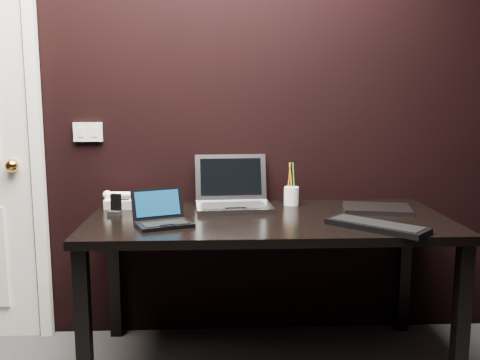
{
  "coord_description": "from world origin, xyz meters",
  "views": [
    {
      "loc": [
        0.05,
        -1.07,
        1.31
      ],
      "look_at": [
        0.16,
        1.35,
        0.93
      ],
      "focal_mm": 40.0,
      "sensor_mm": 36.0,
      "label": 1
    }
  ],
  "objects_px": {
    "mobile_phone": "(116,207)",
    "pen_cup": "(291,195)",
    "ext_keyboard": "(377,226)",
    "desk": "(268,233)",
    "silver_laptop": "(233,198)",
    "netbook": "(162,218)",
    "closed_laptop": "(377,209)",
    "desk_phone": "(122,200)"
  },
  "relations": [
    {
      "from": "closed_laptop",
      "to": "mobile_phone",
      "type": "xyz_separation_m",
      "value": [
        -1.29,
        -0.03,
        0.03
      ]
    },
    {
      "from": "desk",
      "to": "silver_laptop",
      "type": "relative_size",
      "value": 4.28
    },
    {
      "from": "mobile_phone",
      "to": "pen_cup",
      "type": "height_order",
      "value": "pen_cup"
    },
    {
      "from": "desk",
      "to": "ext_keyboard",
      "type": "height_order",
      "value": "ext_keyboard"
    },
    {
      "from": "desk_phone",
      "to": "silver_laptop",
      "type": "bearing_deg",
      "value": -4.27
    },
    {
      "from": "desk",
      "to": "netbook",
      "type": "relative_size",
      "value": 5.7
    },
    {
      "from": "netbook",
      "to": "pen_cup",
      "type": "relative_size",
      "value": 1.32
    },
    {
      "from": "desk",
      "to": "silver_laptop",
      "type": "height_order",
      "value": "silver_laptop"
    },
    {
      "from": "silver_laptop",
      "to": "mobile_phone",
      "type": "height_order",
      "value": "silver_laptop"
    },
    {
      "from": "desk",
      "to": "mobile_phone",
      "type": "distance_m",
      "value": 0.75
    },
    {
      "from": "pen_cup",
      "to": "ext_keyboard",
      "type": "bearing_deg",
      "value": -60.54
    },
    {
      "from": "netbook",
      "to": "closed_laptop",
      "type": "bearing_deg",
      "value": 13.16
    },
    {
      "from": "desk",
      "to": "mobile_phone",
      "type": "bearing_deg",
      "value": 173.67
    },
    {
      "from": "ext_keyboard",
      "to": "closed_laptop",
      "type": "height_order",
      "value": "ext_keyboard"
    },
    {
      "from": "netbook",
      "to": "desk",
      "type": "bearing_deg",
      "value": 15.33
    },
    {
      "from": "netbook",
      "to": "ext_keyboard",
      "type": "distance_m",
      "value": 0.94
    },
    {
      "from": "mobile_phone",
      "to": "pen_cup",
      "type": "xyz_separation_m",
      "value": [
        0.88,
        0.19,
        0.01
      ]
    },
    {
      "from": "silver_laptop",
      "to": "desk_phone",
      "type": "height_order",
      "value": "silver_laptop"
    },
    {
      "from": "closed_laptop",
      "to": "mobile_phone",
      "type": "height_order",
      "value": "mobile_phone"
    },
    {
      "from": "desk",
      "to": "silver_laptop",
      "type": "bearing_deg",
      "value": 126.35
    },
    {
      "from": "closed_laptop",
      "to": "desk_phone",
      "type": "xyz_separation_m",
      "value": [
        -1.29,
        0.15,
        0.02
      ]
    },
    {
      "from": "silver_laptop",
      "to": "desk_phone",
      "type": "distance_m",
      "value": 0.57
    },
    {
      "from": "desk",
      "to": "pen_cup",
      "type": "xyz_separation_m",
      "value": [
        0.15,
        0.28,
        0.13
      ]
    },
    {
      "from": "desk",
      "to": "closed_laptop",
      "type": "xyz_separation_m",
      "value": [
        0.56,
        0.11,
        0.09
      ]
    },
    {
      "from": "desk_phone",
      "to": "pen_cup",
      "type": "height_order",
      "value": "pen_cup"
    },
    {
      "from": "closed_laptop",
      "to": "mobile_phone",
      "type": "bearing_deg",
      "value": -178.69
    },
    {
      "from": "desk",
      "to": "netbook",
      "type": "xyz_separation_m",
      "value": [
        -0.49,
        -0.13,
        0.11
      ]
    },
    {
      "from": "desk",
      "to": "desk_phone",
      "type": "relative_size",
      "value": 8.61
    },
    {
      "from": "mobile_phone",
      "to": "silver_laptop",
      "type": "bearing_deg",
      "value": 13.25
    },
    {
      "from": "closed_laptop",
      "to": "desk_phone",
      "type": "bearing_deg",
      "value": 173.44
    },
    {
      "from": "desk",
      "to": "mobile_phone",
      "type": "height_order",
      "value": "mobile_phone"
    },
    {
      "from": "ext_keyboard",
      "to": "closed_laptop",
      "type": "bearing_deg",
      "value": 73.13
    },
    {
      "from": "netbook",
      "to": "closed_laptop",
      "type": "distance_m",
      "value": 1.07
    },
    {
      "from": "netbook",
      "to": "pen_cup",
      "type": "bearing_deg",
      "value": 32.73
    },
    {
      "from": "desk",
      "to": "netbook",
      "type": "height_order",
      "value": "netbook"
    },
    {
      "from": "netbook",
      "to": "silver_laptop",
      "type": "xyz_separation_m",
      "value": [
        0.33,
        0.35,
        0.02
      ]
    },
    {
      "from": "ext_keyboard",
      "to": "pen_cup",
      "type": "relative_size",
      "value": 1.85
    },
    {
      "from": "netbook",
      "to": "mobile_phone",
      "type": "bearing_deg",
      "value": 138.75
    },
    {
      "from": "silver_laptop",
      "to": "desk",
      "type": "bearing_deg",
      "value": -53.65
    },
    {
      "from": "ext_keyboard",
      "to": "mobile_phone",
      "type": "relative_size",
      "value": 4.12
    },
    {
      "from": "silver_laptop",
      "to": "mobile_phone",
      "type": "xyz_separation_m",
      "value": [
        -0.57,
        -0.13,
        -0.01
      ]
    },
    {
      "from": "silver_laptop",
      "to": "ext_keyboard",
      "type": "height_order",
      "value": "silver_laptop"
    }
  ]
}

